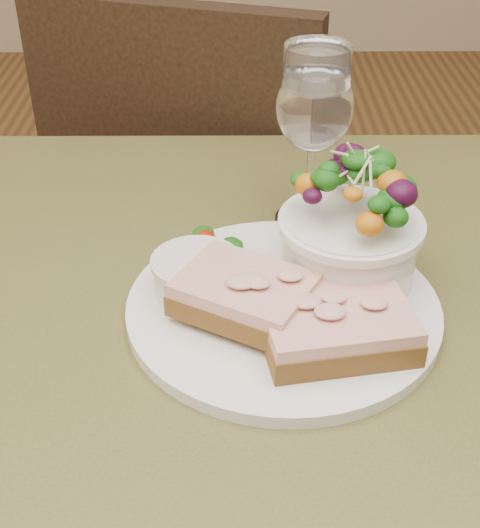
{
  "coord_description": "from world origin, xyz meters",
  "views": [
    {
      "loc": [
        -0.01,
        -0.49,
        1.16
      ],
      "look_at": [
        -0.0,
        0.02,
        0.81
      ],
      "focal_mm": 50.0,
      "sensor_mm": 36.0,
      "label": 1
    }
  ],
  "objects_px": {
    "cafe_table": "(244,415)",
    "chair_far": "(217,301)",
    "ramekin": "(196,274)",
    "sandwich_back": "(245,294)",
    "dinner_plate": "(283,308)",
    "sandwich_front": "(336,325)",
    "wine_glass": "(314,112)",
    "salad_bowl": "(352,220)"
  },
  "relations": [
    {
      "from": "cafe_table",
      "to": "chair_far",
      "type": "bearing_deg",
      "value": 93.99
    },
    {
      "from": "dinner_plate",
      "to": "salad_bowl",
      "type": "bearing_deg",
      "value": 34.01
    },
    {
      "from": "chair_far",
      "to": "sandwich_front",
      "type": "relative_size",
      "value": 6.71
    },
    {
      "from": "ramekin",
      "to": "wine_glass",
      "type": "xyz_separation_m",
      "value": [
        0.11,
        0.14,
        0.09
      ]
    },
    {
      "from": "sandwich_front",
      "to": "sandwich_back",
      "type": "height_order",
      "value": "sandwich_back"
    },
    {
      "from": "cafe_table",
      "to": "salad_bowl",
      "type": "relative_size",
      "value": 6.3
    },
    {
      "from": "cafe_table",
      "to": "sandwich_front",
      "type": "distance_m",
      "value": 0.15
    },
    {
      "from": "sandwich_front",
      "to": "salad_bowl",
      "type": "distance_m",
      "value": 0.1
    },
    {
      "from": "ramekin",
      "to": "wine_glass",
      "type": "height_order",
      "value": "wine_glass"
    },
    {
      "from": "dinner_plate",
      "to": "ramekin",
      "type": "distance_m",
      "value": 0.08
    },
    {
      "from": "sandwich_front",
      "to": "chair_far",
      "type": "bearing_deg",
      "value": 90.25
    },
    {
      "from": "dinner_plate",
      "to": "sandwich_back",
      "type": "bearing_deg",
      "value": -150.97
    },
    {
      "from": "sandwich_front",
      "to": "sandwich_back",
      "type": "bearing_deg",
      "value": 146.3
    },
    {
      "from": "chair_far",
      "to": "sandwich_back",
      "type": "height_order",
      "value": "chair_far"
    },
    {
      "from": "cafe_table",
      "to": "dinner_plate",
      "type": "relative_size",
      "value": 2.9
    },
    {
      "from": "salad_bowl",
      "to": "sandwich_back",
      "type": "bearing_deg",
      "value": -147.72
    },
    {
      "from": "ramekin",
      "to": "salad_bowl",
      "type": "distance_m",
      "value": 0.14
    },
    {
      "from": "chair_far",
      "to": "ramekin",
      "type": "height_order",
      "value": "chair_far"
    },
    {
      "from": "sandwich_back",
      "to": "ramekin",
      "type": "bearing_deg",
      "value": 169.75
    },
    {
      "from": "ramekin",
      "to": "dinner_plate",
      "type": "bearing_deg",
      "value": -11.72
    },
    {
      "from": "ramekin",
      "to": "sandwich_front",
      "type": "bearing_deg",
      "value": -30.14
    },
    {
      "from": "dinner_plate",
      "to": "wine_glass",
      "type": "bearing_deg",
      "value": 77.39
    },
    {
      "from": "cafe_table",
      "to": "dinner_plate",
      "type": "bearing_deg",
      "value": 36.62
    },
    {
      "from": "cafe_table",
      "to": "chair_far",
      "type": "height_order",
      "value": "chair_far"
    },
    {
      "from": "salad_bowl",
      "to": "wine_glass",
      "type": "bearing_deg",
      "value": 102.02
    },
    {
      "from": "sandwich_back",
      "to": "chair_far",
      "type": "bearing_deg",
      "value": 123.07
    },
    {
      "from": "sandwich_back",
      "to": "ramekin",
      "type": "relative_size",
      "value": 1.84
    },
    {
      "from": "dinner_plate",
      "to": "ramekin",
      "type": "relative_size",
      "value": 3.74
    },
    {
      "from": "dinner_plate",
      "to": "sandwich_back",
      "type": "distance_m",
      "value": 0.05
    },
    {
      "from": "sandwich_back",
      "to": "ramekin",
      "type": "distance_m",
      "value": 0.06
    },
    {
      "from": "salad_bowl",
      "to": "dinner_plate",
      "type": "bearing_deg",
      "value": -145.99
    },
    {
      "from": "dinner_plate",
      "to": "ramekin",
      "type": "xyz_separation_m",
      "value": [
        -0.08,
        0.02,
        0.03
      ]
    },
    {
      "from": "wine_glass",
      "to": "sandwich_front",
      "type": "bearing_deg",
      "value": -88.91
    },
    {
      "from": "ramekin",
      "to": "cafe_table",
      "type": "bearing_deg",
      "value": -44.11
    },
    {
      "from": "dinner_plate",
      "to": "chair_far",
      "type": "bearing_deg",
      "value": 97.29
    },
    {
      "from": "sandwich_front",
      "to": "salad_bowl",
      "type": "height_order",
      "value": "salad_bowl"
    },
    {
      "from": "dinner_plate",
      "to": "sandwich_front",
      "type": "distance_m",
      "value": 0.07
    },
    {
      "from": "ramekin",
      "to": "wine_glass",
      "type": "bearing_deg",
      "value": 51.9
    },
    {
      "from": "sandwich_back",
      "to": "salad_bowl",
      "type": "xyz_separation_m",
      "value": [
        0.09,
        0.06,
        0.04
      ]
    },
    {
      "from": "chair_far",
      "to": "dinner_plate",
      "type": "height_order",
      "value": "chair_far"
    },
    {
      "from": "dinner_plate",
      "to": "sandwich_front",
      "type": "xyz_separation_m",
      "value": [
        0.04,
        -0.05,
        0.02
      ]
    },
    {
      "from": "ramekin",
      "to": "sandwich_back",
      "type": "bearing_deg",
      "value": -39.28
    }
  ]
}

